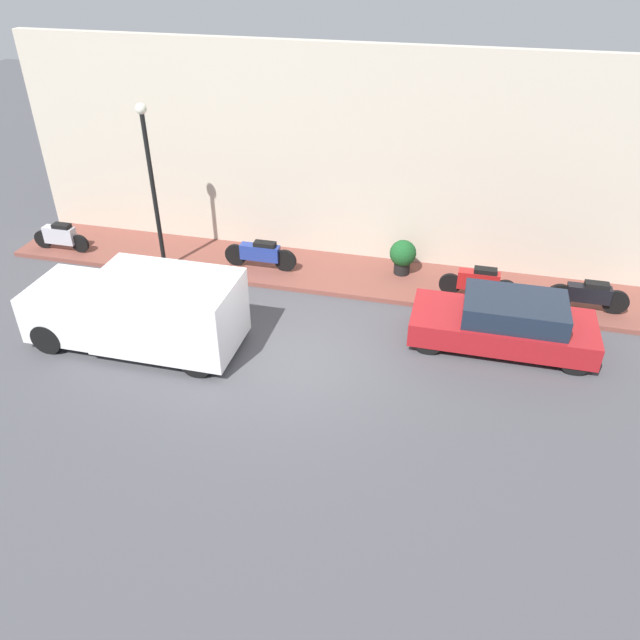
% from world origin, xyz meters
% --- Properties ---
extents(ground_plane, '(60.00, 60.00, 0.00)m').
position_xyz_m(ground_plane, '(0.00, 0.00, 0.00)').
color(ground_plane, '#47474C').
extents(sidewalk, '(2.31, 19.12, 0.13)m').
position_xyz_m(sidewalk, '(4.37, 0.00, 0.06)').
color(sidewalk, brown).
rests_on(sidewalk, ground_plane).
extents(building_facade, '(0.30, 19.12, 5.89)m').
position_xyz_m(building_facade, '(5.68, 0.00, 2.95)').
color(building_facade, beige).
rests_on(building_facade, ground_plane).
extents(parked_car, '(1.74, 4.17, 1.26)m').
position_xyz_m(parked_car, '(2.03, -4.51, 0.61)').
color(parked_car, maroon).
rests_on(parked_car, ground_plane).
extents(delivery_van, '(1.92, 4.91, 1.82)m').
position_xyz_m(delivery_van, '(0.04, 3.70, 0.94)').
color(delivery_van, white).
rests_on(delivery_van, ground_plane).
extents(scooter_silver, '(0.30, 1.77, 0.84)m').
position_xyz_m(scooter_silver, '(3.75, 8.22, 0.57)').
color(scooter_silver, '#B7B7BF').
rests_on(scooter_silver, sidewalk).
extents(motorcycle_black, '(0.30, 1.97, 0.80)m').
position_xyz_m(motorcycle_black, '(3.92, -6.54, 0.57)').
color(motorcycle_black, black).
rests_on(motorcycle_black, sidewalk).
extents(motorcycle_red, '(0.30, 1.97, 0.84)m').
position_xyz_m(motorcycle_red, '(3.94, -3.85, 0.58)').
color(motorcycle_red, '#B21E1E').
rests_on(motorcycle_red, sidewalk).
extents(motorcycle_blue, '(0.30, 2.09, 0.81)m').
position_xyz_m(motorcycle_blue, '(4.09, 2.13, 0.57)').
color(motorcycle_blue, navy).
rests_on(motorcycle_blue, sidewalk).
extents(streetlamp, '(0.28, 0.28, 4.54)m').
position_xyz_m(streetlamp, '(3.44, 4.78, 2.88)').
color(streetlamp, black).
rests_on(streetlamp, sidewalk).
extents(potted_plant, '(0.73, 0.73, 0.98)m').
position_xyz_m(potted_plant, '(4.75, -1.77, 0.67)').
color(potted_plant, black).
rests_on(potted_plant, sidewalk).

